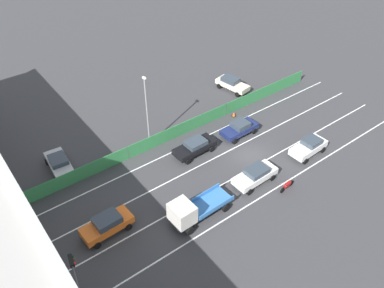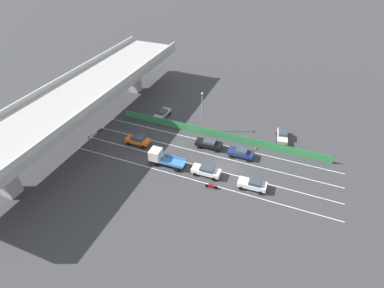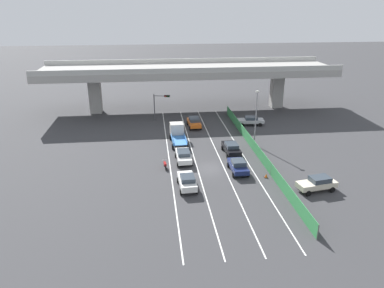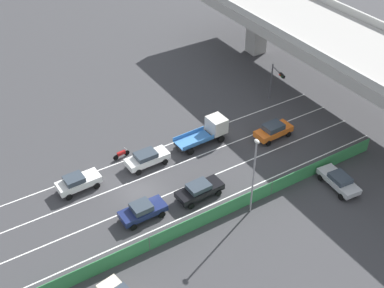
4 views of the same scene
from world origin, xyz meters
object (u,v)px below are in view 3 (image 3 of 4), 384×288
at_px(car_sedan_black, 231,148).
at_px(car_sedan_navy, 238,165).
at_px(motorcycle, 165,165).
at_px(parked_sedan_cream, 317,183).
at_px(car_hatchback_white, 187,181).
at_px(street_lamp, 256,113).
at_px(traffic_light, 160,102).
at_px(traffic_cone, 266,176).
at_px(car_sedan_white, 183,155).
at_px(flatbed_truck_blue, 177,133).
at_px(car_taxi_orange, 194,122).
at_px(parked_wagon_silver, 250,120).

xyz_separation_m(car_sedan_black, car_sedan_navy, (-0.41, -5.90, -0.01)).
height_order(motorcycle, parked_sedan_cream, parked_sedan_cream).
distance_m(car_hatchback_white, street_lamp, 17.31).
distance_m(traffic_light, traffic_cone, 27.58).
bearing_deg(car_sedan_black, car_hatchback_white, -127.16).
relative_size(car_sedan_white, parked_sedan_cream, 0.98).
distance_m(flatbed_truck_blue, motorcycle, 9.93).
distance_m(motorcycle, street_lamp, 15.83).
relative_size(car_sedan_navy, street_lamp, 0.53).
xyz_separation_m(car_taxi_orange, motorcycle, (-5.65, -15.91, -0.51)).
relative_size(car_taxi_orange, street_lamp, 0.54).
bearing_deg(traffic_cone, car_sedan_navy, 147.51).
height_order(car_sedan_white, parked_sedan_cream, parked_sedan_cream).
distance_m(car_sedan_white, street_lamp, 12.78).
height_order(car_sedan_navy, parked_wagon_silver, car_sedan_navy).
height_order(car_taxi_orange, car_sedan_navy, car_taxi_orange).
distance_m(car_hatchback_white, parked_wagon_silver, 25.51).
bearing_deg(car_taxi_orange, car_sedan_navy, -79.33).
distance_m(car_sedan_white, motorcycle, 3.12).
xyz_separation_m(parked_sedan_cream, parked_wagon_silver, (-1.30, 23.99, -0.08)).
bearing_deg(motorcycle, parked_wagon_silver, 46.05).
distance_m(car_taxi_orange, car_sedan_navy, 18.38).
xyz_separation_m(parked_sedan_cream, traffic_cone, (-4.71, 3.81, -0.67)).
relative_size(car_hatchback_white, parked_sedan_cream, 0.92).
distance_m(car_sedan_navy, flatbed_truck_blue, 13.55).
relative_size(car_sedan_white, street_lamp, 0.56).
relative_size(car_sedan_black, car_sedan_white, 1.03).
bearing_deg(car_sedan_navy, car_taxi_orange, 100.67).
bearing_deg(parked_wagon_silver, motorcycle, -133.95).
bearing_deg(traffic_cone, parked_sedan_cream, -38.97).
height_order(car_sedan_black, traffic_cone, car_sedan_black).
height_order(flatbed_truck_blue, street_lamp, street_lamp).
height_order(motorcycle, street_lamp, street_lamp).
xyz_separation_m(motorcycle, parked_sedan_cream, (16.81, -7.90, 0.47)).
bearing_deg(traffic_cone, car_sedan_black, 108.60).
distance_m(car_hatchback_white, traffic_cone, 9.97).
distance_m(car_hatchback_white, parked_sedan_cream, 14.69).
xyz_separation_m(car_taxi_orange, parked_wagon_silver, (9.86, 0.17, -0.11)).
distance_m(car_hatchback_white, motorcycle, 6.18).
bearing_deg(street_lamp, motorcycle, -153.67).
bearing_deg(car_hatchback_white, car_sedan_white, 87.98).
height_order(car_sedan_black, parked_sedan_cream, parked_sedan_cream).
bearing_deg(car_hatchback_white, street_lamp, 47.72).
bearing_deg(flatbed_truck_blue, parked_sedan_cream, -50.44).
height_order(car_sedan_navy, parked_sedan_cream, parked_sedan_cream).
distance_m(street_lamp, traffic_cone, 11.89).
xyz_separation_m(car_sedan_white, street_lamp, (11.06, 4.99, 4.02)).
relative_size(car_sedan_black, car_hatchback_white, 1.09).
bearing_deg(traffic_cone, car_hatchback_white, -170.59).
xyz_separation_m(car_sedan_white, parked_sedan_cream, (14.26, -9.65, 0.01)).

